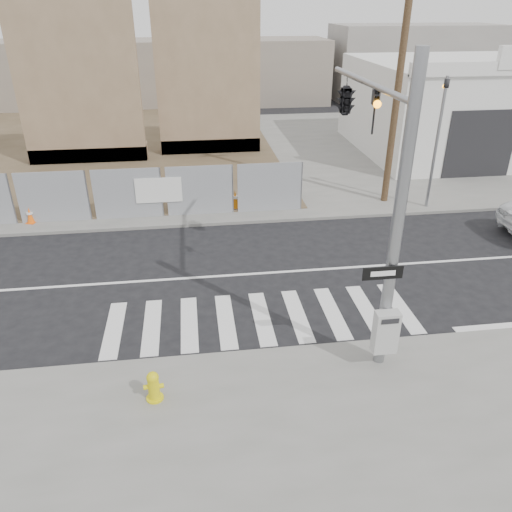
{
  "coord_description": "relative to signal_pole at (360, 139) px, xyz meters",
  "views": [
    {
      "loc": [
        -1.69,
        -13.84,
        7.84
      ],
      "look_at": [
        -0.02,
        -1.46,
        1.4
      ],
      "focal_mm": 35.0,
      "sensor_mm": 36.0,
      "label": 1
    }
  ],
  "objects": [
    {
      "name": "signal_pole",
      "position": [
        0.0,
        0.0,
        0.0
      ],
      "size": [
        0.96,
        5.87,
        7.0
      ],
      "color": "gray",
      "rests_on": "sidewalk_near"
    },
    {
      "name": "auto_shop",
      "position": [
        11.5,
        15.01,
        -2.25
      ],
      "size": [
        12.0,
        10.2,
        5.95
      ],
      "color": "silver",
      "rests_on": "sidewalk_far"
    },
    {
      "name": "far_signal_pole",
      "position": [
        5.51,
        6.65,
        -1.3
      ],
      "size": [
        0.16,
        0.2,
        5.6
      ],
      "color": "gray",
      "rests_on": "sidewalk_far"
    },
    {
      "name": "sidewalk_far",
      "position": [
        -2.49,
        16.05,
        -4.72
      ],
      "size": [
        50.0,
        20.0,
        0.12
      ],
      "primitive_type": "cube",
      "color": "slate",
      "rests_on": "ground"
    },
    {
      "name": "concrete_wall_left",
      "position": [
        -9.49,
        15.13,
        -1.4
      ],
      "size": [
        6.0,
        1.3,
        8.0
      ],
      "color": "#7E664B",
      "rests_on": "sidewalk_far"
    },
    {
      "name": "traffic_cone_c",
      "position": [
        -10.47,
        7.02,
        -4.36
      ],
      "size": [
        0.4,
        0.4,
        0.62
      ],
      "rotation": [
        0.0,
        0.0,
        -0.3
      ],
      "color": "#FF610D",
      "rests_on": "sidewalk_far"
    },
    {
      "name": "traffic_cone_d",
      "position": [
        -2.46,
        7.46,
        -4.28
      ],
      "size": [
        0.45,
        0.45,
        0.78
      ],
      "rotation": [
        0.0,
        0.0,
        0.13
      ],
      "color": "orange",
      "rests_on": "sidewalk_far"
    },
    {
      "name": "ground",
      "position": [
        -2.49,
        2.05,
        -4.78
      ],
      "size": [
        100.0,
        100.0,
        0.0
      ],
      "primitive_type": "plane",
      "color": "black",
      "rests_on": "ground"
    },
    {
      "name": "fire_hydrant",
      "position": [
        -5.27,
        -3.36,
        -4.31
      ],
      "size": [
        0.44,
        0.42,
        0.71
      ],
      "rotation": [
        0.0,
        0.0,
        0.11
      ],
      "color": "#D7C90B",
      "rests_on": "sidewalk_near"
    },
    {
      "name": "concrete_wall_right",
      "position": [
        -2.99,
        16.13,
        -1.4
      ],
      "size": [
        5.5,
        1.3,
        8.0
      ],
      "color": "#7E664B",
      "rests_on": "sidewalk_far"
    },
    {
      "name": "utility_pole_right",
      "position": [
        4.01,
        7.55,
        0.42
      ],
      "size": [
        1.6,
        0.28,
        10.0
      ],
      "color": "brown",
      "rests_on": "sidewalk_far"
    }
  ]
}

